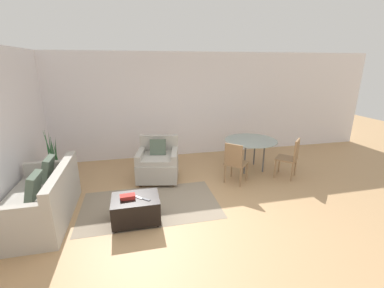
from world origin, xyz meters
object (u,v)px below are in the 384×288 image
object	(u,v)px
dining_table	(251,143)
dining_chair_near_left	(235,161)
book_stack	(128,197)
tv_remote_secondary	(146,199)
tv_remote_primary	(139,197)
potted_plant	(55,171)
ottoman	(136,208)
couch	(42,202)
dining_chair_near_right	(291,156)
armchair	(158,163)

from	to	relation	value
dining_table	dining_chair_near_left	world-z (taller)	dining_chair_near_left
book_stack	tv_remote_secondary	bearing A→B (deg)	-20.13
tv_remote_primary	potted_plant	distance (m)	2.49
ottoman	tv_remote_primary	size ratio (longest dim) A/B	5.54
couch	book_stack	xyz separation A→B (m)	(1.37, -0.39, 0.14)
book_stack	dining_chair_near_right	distance (m)	3.61
couch	dining_chair_near_left	bearing A→B (deg)	8.94
couch	tv_remote_secondary	bearing A→B (deg)	-16.62
book_stack	dining_chair_near_right	size ratio (longest dim) A/B	0.27
armchair	tv_remote_primary	bearing A→B (deg)	-106.58
couch	tv_remote_primary	world-z (taller)	couch
tv_remote_secondary	dining_chair_near_right	distance (m)	3.38
potted_plant	dining_table	world-z (taller)	potted_plant
dining_chair_near_left	dining_table	bearing A→B (deg)	45.00
dining_chair_near_right	potted_plant	bearing A→B (deg)	170.23
dining_chair_near_left	dining_chair_near_right	world-z (taller)	same
ottoman	tv_remote_secondary	size ratio (longest dim) A/B	5.39
armchair	dining_chair_near_left	world-z (taller)	armchair
couch	dining_table	world-z (taller)	couch
dining_chair_near_left	tv_remote_primary	bearing A→B (deg)	-154.47
dining_chair_near_left	dining_chair_near_right	distance (m)	1.31
dining_table	dining_chair_near_right	size ratio (longest dim) A/B	1.35
ottoman	dining_chair_near_right	size ratio (longest dim) A/B	0.82
couch	armchair	bearing A→B (deg)	30.06
potted_plant	dining_chair_near_left	world-z (taller)	potted_plant
dining_table	dining_chair_near_right	distance (m)	0.94
armchair	dining_chair_near_left	xyz separation A→B (m)	(1.55, -0.60, 0.15)
book_stack	tv_remote_primary	size ratio (longest dim) A/B	1.81
ottoman	tv_remote_secondary	xyz separation A→B (m)	(0.16, -0.10, 0.20)
tv_remote_primary	dining_chair_near_right	world-z (taller)	dining_chair_near_right
ottoman	potted_plant	distance (m)	2.44
tv_remote_secondary	ottoman	bearing A→B (deg)	149.79
couch	dining_table	bearing A→B (deg)	16.12
potted_plant	dining_chair_near_right	xyz separation A→B (m)	(5.01, -0.86, 0.25)
book_stack	potted_plant	world-z (taller)	potted_plant
tv_remote_secondary	couch	bearing A→B (deg)	163.38
armchair	dining_chair_near_left	size ratio (longest dim) A/B	1.13
ottoman	tv_remote_primary	bearing A→B (deg)	-9.08
tv_remote_primary	dining_chair_near_left	bearing A→B (deg)	25.53
couch	tv_remote_secondary	size ratio (longest dim) A/B	12.65
armchair	book_stack	world-z (taller)	armchair
dining_chair_near_right	couch	bearing A→B (deg)	-173.45
ottoman	dining_table	xyz separation A→B (m)	(2.72, 1.61, 0.43)
armchair	dining_table	distance (m)	2.22
tv_remote_secondary	dining_chair_near_right	size ratio (longest dim) A/B	0.15
ottoman	dining_table	distance (m)	3.19
potted_plant	dining_chair_near_left	distance (m)	3.80
ottoman	book_stack	xyz separation A→B (m)	(-0.11, 0.01, 0.22)
ottoman	dining_chair_near_left	bearing A→B (deg)	24.75
couch	book_stack	distance (m)	1.43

